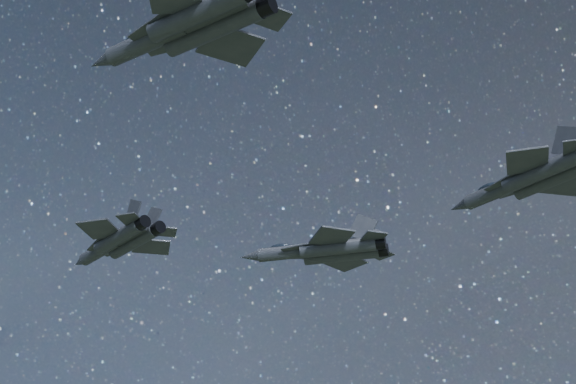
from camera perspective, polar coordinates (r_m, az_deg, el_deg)
The scene contains 4 objects.
jet_lead at distance 80.56m, azimuth -11.84°, elevation -3.41°, with size 15.24×10.45×3.82m.
jet_left at distance 89.38m, azimuth 2.82°, elevation -4.15°, with size 17.51×11.63×4.46m.
jet_right at distance 57.25m, azimuth -6.91°, elevation 11.71°, with size 16.34×11.54×4.14m.
jet_slot at distance 73.84m, azimuth 17.21°, elevation 1.04°, with size 16.11×11.05×4.04m.
Camera 1 is at (37.58, -55.98, 118.08)m, focal length 50.00 mm.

